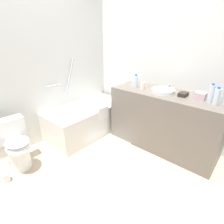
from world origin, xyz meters
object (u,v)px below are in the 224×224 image
sink_basin (163,91)px  drinking_glass_0 (143,86)px  drinking_glass_1 (134,82)px  toilet_paper_roll (4,178)px  bathtub (87,118)px  amenity_basket (183,94)px  water_bottle_0 (211,94)px  water_bottle_3 (217,97)px  tissue_box (201,96)px  toilet (16,145)px  water_bottle_2 (136,81)px  sink_faucet (169,87)px  bath_mat (111,145)px

sink_basin → drinking_glass_0: 0.32m
drinking_glass_1 → toilet_paper_roll: (-1.94, 0.46, -0.85)m
bathtub → amenity_basket: bearing=-71.1°
drinking_glass_1 → water_bottle_0: bearing=-92.8°
water_bottle_3 → tissue_box: size_ratio=1.77×
toilet → water_bottle_2: 1.86m
bathtub → toilet: (-1.19, -0.01, 0.07)m
toilet → toilet_paper_roll: 0.39m
water_bottle_3 → amenity_basket: (0.07, 0.39, -0.07)m
drinking_glass_0 → sink_basin: bearing=-84.0°
water_bottle_3 → tissue_box: 0.21m
water_bottle_0 → water_bottle_3: 0.08m
water_bottle_2 → water_bottle_3: (-0.02, -1.11, 0.01)m
water_bottle_2 → sink_basin: bearing=-88.1°
sink_basin → toilet_paper_roll: bearing=152.5°
toilet → toilet_paper_roll: bearing=-57.1°
sink_faucet → bath_mat: sink_faucet is taller
drinking_glass_0 → bath_mat: bearing=154.8°
drinking_glass_0 → water_bottle_2: bearing=82.6°
tissue_box → toilet_paper_roll: (-1.93, 1.46, -0.85)m
water_bottle_2 → water_bottle_3: water_bottle_3 is taller
drinking_glass_1 → drinking_glass_0: bearing=-112.6°
toilet → water_bottle_2: (1.63, -0.67, 0.62)m
sink_basin → water_bottle_0: (0.00, -0.59, 0.08)m
toilet → toilet_paper_roll: (-0.24, -0.13, -0.27)m
sink_faucet → water_bottle_2: 0.50m
toilet_paper_roll → sink_basin: bearing=-27.5°
water_bottle_0 → bath_mat: size_ratio=0.39×
toilet → drinking_glass_0: drinking_glass_0 is taller
water_bottle_0 → amenity_basket: water_bottle_0 is taller
amenity_basket → bath_mat: size_ratio=0.24×
sink_basin → drinking_glass_1: bearing=84.0°
water_bottle_0 → sink_faucet: bearing=72.3°
sink_faucet → drinking_glass_1: drinking_glass_1 is taller
toilet → water_bottle_3: bearing=46.1°
water_bottle_0 → water_bottle_3: (-0.04, -0.07, -0.01)m
drinking_glass_0 → amenity_basket: drinking_glass_0 is taller
sink_basin → toilet_paper_roll: size_ratio=2.68×
sink_faucet → bath_mat: bearing=142.2°
sink_faucet → amenity_basket: 0.31m
drinking_glass_1 → toilet_paper_roll: 2.17m
bathtub → sink_faucet: bearing=-60.5°
bathtub → toilet_paper_roll: 1.46m
sink_basin → water_bottle_3: 0.67m
bathtub → water_bottle_3: size_ratio=6.59×
toilet → sink_basin: size_ratio=2.09×
water_bottle_2 → toilet_paper_roll: water_bottle_2 is taller
tissue_box → bathtub: bearing=107.0°
tissue_box → bath_mat: (-0.53, 1.01, -0.90)m
amenity_basket → sink_basin: bearing=96.4°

